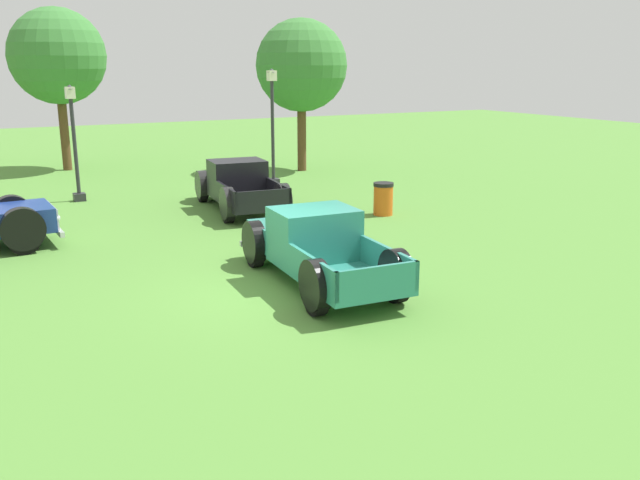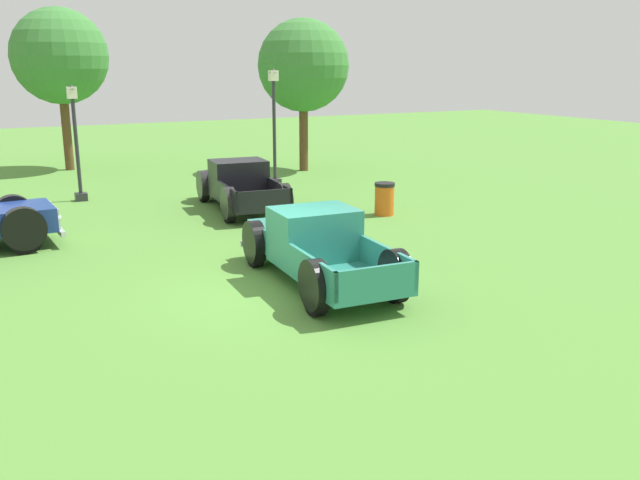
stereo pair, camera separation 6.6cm
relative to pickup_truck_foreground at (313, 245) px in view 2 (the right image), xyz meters
name	(u,v)px [view 2 (the right image)]	position (x,y,z in m)	size (l,w,h in m)	color
ground_plane	(279,290)	(-0.92, -0.35, -0.71)	(80.00, 80.00, 0.00)	#548C38
pickup_truck_foreground	(313,245)	(0.00, 0.00, 0.00)	(2.15, 4.94, 1.48)	#2D8475
pickup_truck_behind_right	(238,185)	(1.25, 7.42, -0.01)	(2.30, 4.95, 1.47)	black
lamp_post_near	(274,125)	(3.85, 10.47, 1.46)	(0.36, 0.36, 4.13)	#2D2D33
lamp_post_far	(76,141)	(-2.86, 10.80, 1.22)	(0.36, 0.36, 3.66)	#2D2D33
trash_can	(384,199)	(4.62, 4.44, -0.23)	(0.59, 0.59, 0.95)	orange
oak_tree_west	(60,57)	(-2.18, 17.94, 3.86)	(3.81, 3.81, 6.50)	brown
oak_tree_center	(303,66)	(6.38, 13.22, 3.50)	(3.67, 3.67, 6.06)	brown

